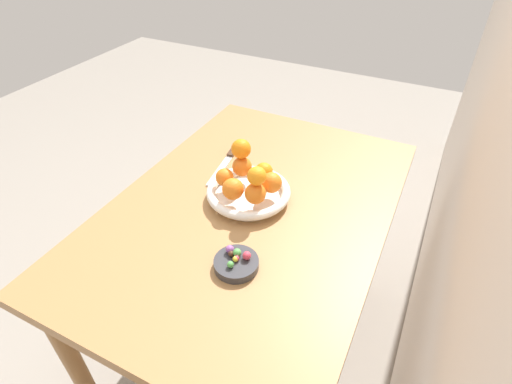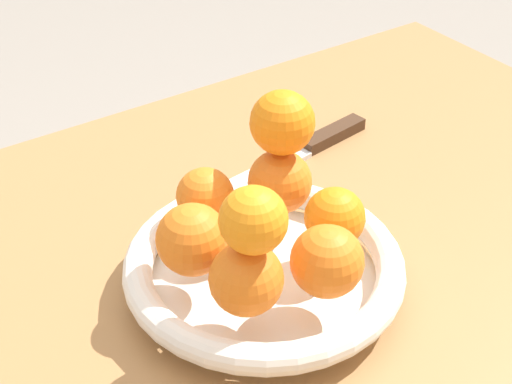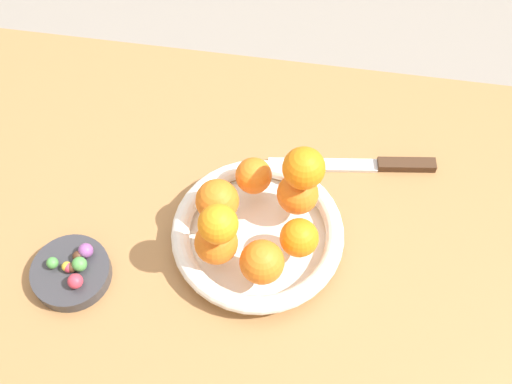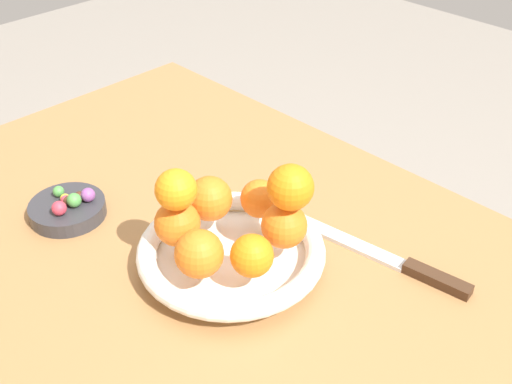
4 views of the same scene
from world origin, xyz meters
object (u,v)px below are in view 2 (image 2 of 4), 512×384
Objects in this scene: dining_table at (255,381)px; orange_3 at (193,240)px; knife at (295,155)px; orange_7 at (253,220)px; orange_6 at (282,123)px; fruit_bowl at (264,270)px; orange_4 at (246,279)px; orange_0 at (333,216)px; orange_2 at (205,196)px; orange_5 at (327,261)px; orange_1 at (280,182)px.

dining_table is 17.96× the size of orange_3.
orange_7 is at bearing 46.68° from knife.
fruit_bowl is at bearing 43.39° from orange_6.
orange_4 reaches higher than knife.
orange_6 reaches higher than orange_3.
orange_7 is at bearing 45.50° from orange_6.
fruit_bowl is at bearing 46.31° from knife.
orange_3 is 0.06m from orange_4.
orange_4 is (0.03, 0.03, 0.16)m from dining_table.
fruit_bowl is at bearing -16.60° from orange_0.
orange_2 is at bearing -105.72° from orange_4.
orange_1 is at bearing -106.79° from orange_5.
orange_2 is 0.12m from orange_4.
dining_table is 20.59× the size of orange_0.
orange_5 is at bearing 103.40° from fruit_bowl.
knife is (-0.21, -0.14, -0.07)m from orange_3.
orange_3 is at bearing 16.34° from orange_6.
orange_5 reaches higher than orange_0.
orange_4 reaches higher than orange_0.
orange_7 reaches higher than orange_5.
fruit_bowl is 0.22m from knife.
orange_7 is (0.04, 0.05, 0.10)m from fruit_bowl.
orange_6 is at bearing -85.20° from orange_0.
fruit_bowl is 4.70× the size of orange_7.
orange_7 is at bearing 47.92° from fruit_bowl.
knife is (-0.17, -0.09, -0.06)m from orange_2.
knife is (-0.13, -0.22, -0.06)m from orange_5.
orange_0 is at bearing 131.22° from orange_2.
orange_1 and orange_4 have the same top height.
orange_7 reaches higher than orange_4.
fruit_bowl is at bearing 43.40° from orange_1.
orange_4 is at bearing 43.39° from orange_6.
orange_1 reaches higher than knife.
orange_4 is at bearing 45.62° from knife.
knife is (-0.20, -0.20, -0.06)m from orange_4.
orange_7 is 0.20× the size of knife.
orange_2 reaches higher than fruit_bowl.
orange_2 is (0.08, -0.09, -0.00)m from orange_0.
knife is at bearing -133.32° from orange_7.
fruit_bowl is at bearing 103.40° from orange_2.
orange_3 is at bearing -76.14° from orange_7.
orange_1 is (0.01, -0.06, 0.00)m from orange_0.
orange_6 is at bearing -134.50° from orange_7.
fruit_bowl is 4.02× the size of orange_3.
orange_5 is (-0.04, 0.04, 0.16)m from dining_table.
orange_7 is at bearing 164.30° from orange_4.
orange_1 is at bearing -134.40° from orange_7.
orange_7 reaches higher than dining_table.
orange_5 is at bearing 130.88° from dining_table.
orange_1 reaches higher than fruit_bowl.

